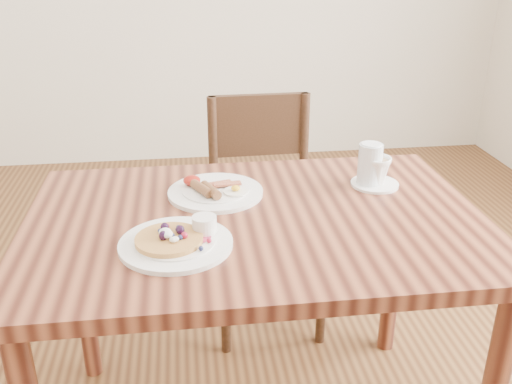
{
  "coord_description": "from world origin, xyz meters",
  "views": [
    {
      "loc": [
        -0.17,
        -1.33,
        1.41
      ],
      "look_at": [
        0.0,
        0.0,
        0.82
      ],
      "focal_mm": 40.0,
      "sensor_mm": 36.0,
      "label": 1
    }
  ],
  "objects_px": {
    "teacup_saucer": "(376,173)",
    "pancake_plate": "(177,240)",
    "breakfast_plate": "(214,191)",
    "water_glass": "(370,165)",
    "chair_far": "(264,202)",
    "dining_table": "(256,249)"
  },
  "relations": [
    {
      "from": "breakfast_plate",
      "to": "water_glass",
      "type": "xyz_separation_m",
      "value": [
        0.46,
        0.01,
        0.05
      ]
    },
    {
      "from": "dining_table",
      "to": "water_glass",
      "type": "height_order",
      "value": "water_glass"
    },
    {
      "from": "pancake_plate",
      "to": "breakfast_plate",
      "type": "distance_m",
      "value": 0.3
    },
    {
      "from": "pancake_plate",
      "to": "dining_table",
      "type": "bearing_deg",
      "value": 32.48
    },
    {
      "from": "dining_table",
      "to": "teacup_saucer",
      "type": "distance_m",
      "value": 0.43
    },
    {
      "from": "dining_table",
      "to": "breakfast_plate",
      "type": "distance_m",
      "value": 0.21
    },
    {
      "from": "chair_far",
      "to": "breakfast_plate",
      "type": "height_order",
      "value": "chair_far"
    },
    {
      "from": "chair_far",
      "to": "teacup_saucer",
      "type": "xyz_separation_m",
      "value": [
        0.26,
        -0.47,
        0.3
      ]
    },
    {
      "from": "dining_table",
      "to": "breakfast_plate",
      "type": "xyz_separation_m",
      "value": [
        -0.1,
        0.16,
        0.11
      ]
    },
    {
      "from": "pancake_plate",
      "to": "breakfast_plate",
      "type": "bearing_deg",
      "value": 69.88
    },
    {
      "from": "breakfast_plate",
      "to": "dining_table",
      "type": "bearing_deg",
      "value": -57.17
    },
    {
      "from": "chair_far",
      "to": "breakfast_plate",
      "type": "relative_size",
      "value": 3.26
    },
    {
      "from": "teacup_saucer",
      "to": "pancake_plate",
      "type": "bearing_deg",
      "value": -153.31
    },
    {
      "from": "pancake_plate",
      "to": "breakfast_plate",
      "type": "relative_size",
      "value": 1.0
    },
    {
      "from": "breakfast_plate",
      "to": "teacup_saucer",
      "type": "height_order",
      "value": "teacup_saucer"
    },
    {
      "from": "breakfast_plate",
      "to": "water_glass",
      "type": "distance_m",
      "value": 0.46
    },
    {
      "from": "dining_table",
      "to": "pancake_plate",
      "type": "height_order",
      "value": "pancake_plate"
    },
    {
      "from": "dining_table",
      "to": "chair_far",
      "type": "height_order",
      "value": "chair_far"
    },
    {
      "from": "breakfast_plate",
      "to": "water_glass",
      "type": "height_order",
      "value": "water_glass"
    },
    {
      "from": "dining_table",
      "to": "pancake_plate",
      "type": "distance_m",
      "value": 0.27
    },
    {
      "from": "chair_far",
      "to": "water_glass",
      "type": "height_order",
      "value": "chair_far"
    },
    {
      "from": "chair_far",
      "to": "dining_table",
      "type": "bearing_deg",
      "value": 78.44
    }
  ]
}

